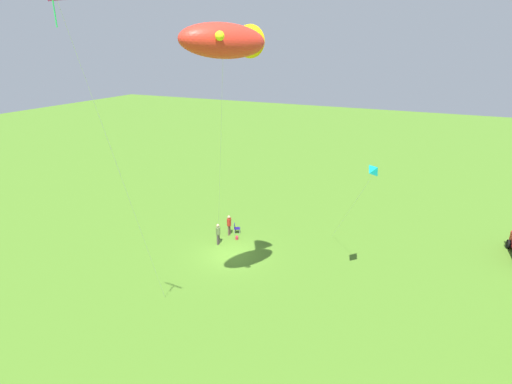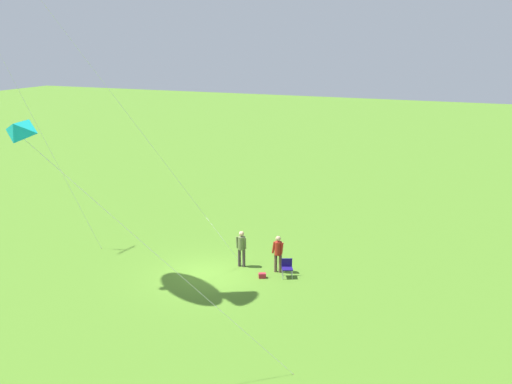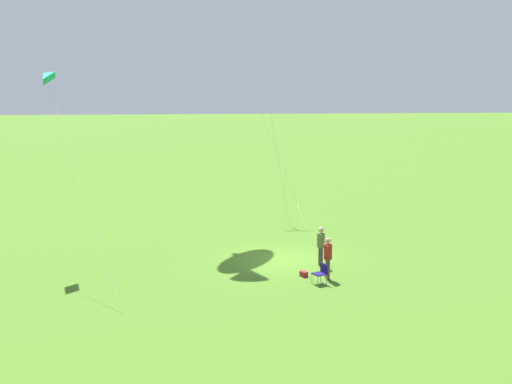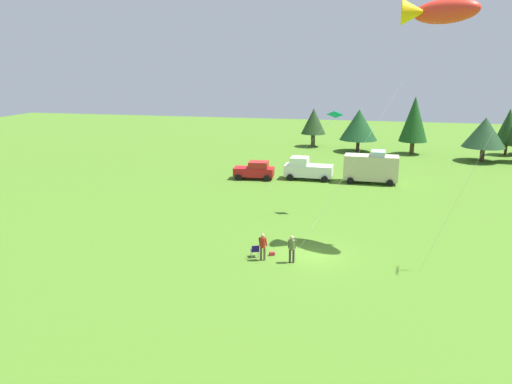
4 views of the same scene
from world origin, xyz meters
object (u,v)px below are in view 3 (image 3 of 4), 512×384
at_px(person_kite_flyer, 321,243).
at_px(kite_delta_teal, 44,78).
at_px(folding_chair, 321,272).
at_px(person_spectator, 328,255).
at_px(backpack_on_grass, 304,274).

bearing_deg(person_kite_flyer, kite_delta_teal, -13.08).
bearing_deg(folding_chair, person_spectator, -146.05).
distance_m(folding_chair, kite_delta_teal, 14.18).
bearing_deg(backpack_on_grass, folding_chair, -149.38).
bearing_deg(backpack_on_grass, person_kite_flyer, -32.45).
bearing_deg(person_spectator, backpack_on_grass, -28.50).
height_order(person_kite_flyer, folding_chair, person_kite_flyer).
xyz_separation_m(person_kite_flyer, kite_delta_teal, (1.48, 11.69, 7.01)).
distance_m(folding_chair, person_spectator, 0.85).
bearing_deg(folding_chair, person_kite_flyer, -122.88).
relative_size(person_spectator, kite_delta_teal, 0.21).
bearing_deg(kite_delta_teal, backpack_on_grass, -105.00).
bearing_deg(person_spectator, kite_delta_teal, -20.33).
height_order(person_kite_flyer, person_spectator, same).
xyz_separation_m(person_spectator, backpack_on_grass, (0.41, 0.91, -0.91)).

